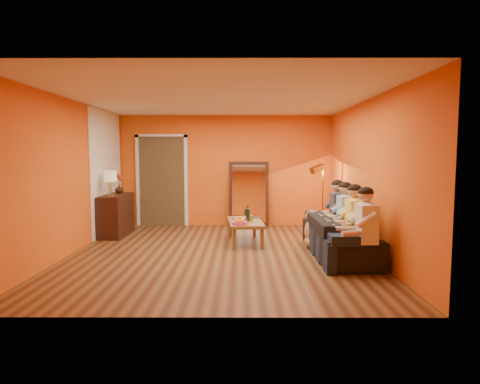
{
  "coord_description": "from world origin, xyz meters",
  "views": [
    {
      "loc": [
        0.37,
        -6.73,
        1.66
      ],
      "look_at": [
        0.35,
        0.5,
        1.0
      ],
      "focal_mm": 30.0,
      "sensor_mm": 36.0,
      "label": 1
    }
  ],
  "objects_px": {
    "table_lamp": "(111,183)",
    "person_far_left": "(366,230)",
    "wine_bottle": "(248,213)",
    "laptop": "(254,217)",
    "dog": "(315,229)",
    "person_mid_right": "(346,218)",
    "sideboard": "(116,215)",
    "sofa": "(339,236)",
    "mirror_frame": "(249,194)",
    "coffee_table": "(245,232)",
    "floor_lamp": "(323,200)",
    "vase": "(119,189)",
    "tumbler": "(251,218)",
    "person_far_right": "(338,213)",
    "person_mid_left": "(355,224)"
  },
  "relations": [
    {
      "from": "sideboard",
      "to": "floor_lamp",
      "type": "height_order",
      "value": "floor_lamp"
    },
    {
      "from": "floor_lamp",
      "to": "table_lamp",
      "type": "bearing_deg",
      "value": 165.33
    },
    {
      "from": "person_far_right",
      "to": "table_lamp",
      "type": "bearing_deg",
      "value": 170.05
    },
    {
      "from": "sideboard",
      "to": "person_far_left",
      "type": "distance_m",
      "value": 5.15
    },
    {
      "from": "coffee_table",
      "to": "person_mid_right",
      "type": "height_order",
      "value": "person_mid_right"
    },
    {
      "from": "table_lamp",
      "to": "person_far_left",
      "type": "height_order",
      "value": "table_lamp"
    },
    {
      "from": "sideboard",
      "to": "person_mid_right",
      "type": "relative_size",
      "value": 0.97
    },
    {
      "from": "person_mid_right",
      "to": "sofa",
      "type": "bearing_deg",
      "value": -142.43
    },
    {
      "from": "person_far_right",
      "to": "vase",
      "type": "relative_size",
      "value": 6.44
    },
    {
      "from": "coffee_table",
      "to": "floor_lamp",
      "type": "relative_size",
      "value": 0.85
    },
    {
      "from": "sideboard",
      "to": "dog",
      "type": "distance_m",
      "value": 4.11
    },
    {
      "from": "coffee_table",
      "to": "laptop",
      "type": "height_order",
      "value": "laptop"
    },
    {
      "from": "person_far_left",
      "to": "wine_bottle",
      "type": "xyz_separation_m",
      "value": [
        -1.63,
        1.93,
        -0.03
      ]
    },
    {
      "from": "floor_lamp",
      "to": "vase",
      "type": "distance_m",
      "value": 4.35
    },
    {
      "from": "tumbler",
      "to": "coffee_table",
      "type": "bearing_deg",
      "value": -135.0
    },
    {
      "from": "table_lamp",
      "to": "wine_bottle",
      "type": "height_order",
      "value": "table_lamp"
    },
    {
      "from": "sideboard",
      "to": "person_far_right",
      "type": "height_order",
      "value": "person_far_right"
    },
    {
      "from": "person_mid_right",
      "to": "vase",
      "type": "distance_m",
      "value": 4.76
    },
    {
      "from": "mirror_frame",
      "to": "sideboard",
      "type": "height_order",
      "value": "mirror_frame"
    },
    {
      "from": "table_lamp",
      "to": "person_mid_right",
      "type": "relative_size",
      "value": 0.42
    },
    {
      "from": "coffee_table",
      "to": "vase",
      "type": "distance_m",
      "value": 2.95
    },
    {
      "from": "coffee_table",
      "to": "person_mid_left",
      "type": "height_order",
      "value": "person_mid_left"
    },
    {
      "from": "wine_bottle",
      "to": "person_far_right",
      "type": "bearing_deg",
      "value": -9.76
    },
    {
      "from": "floor_lamp",
      "to": "person_far_right",
      "type": "distance_m",
      "value": 1.23
    },
    {
      "from": "person_far_right",
      "to": "vase",
      "type": "bearing_deg",
      "value": 163.23
    },
    {
      "from": "person_far_left",
      "to": "vase",
      "type": "height_order",
      "value": "person_far_left"
    },
    {
      "from": "mirror_frame",
      "to": "floor_lamp",
      "type": "relative_size",
      "value": 1.06
    },
    {
      "from": "laptop",
      "to": "coffee_table",
      "type": "bearing_deg",
      "value": -127.1
    },
    {
      "from": "tumbler",
      "to": "vase",
      "type": "distance_m",
      "value": 2.98
    },
    {
      "from": "sideboard",
      "to": "dog",
      "type": "xyz_separation_m",
      "value": [
        3.93,
        -1.2,
        -0.07
      ]
    },
    {
      "from": "vase",
      "to": "mirror_frame",
      "type": "bearing_deg",
      "value": 16.57
    },
    {
      "from": "mirror_frame",
      "to": "person_far_right",
      "type": "relative_size",
      "value": 1.25
    },
    {
      "from": "person_mid_left",
      "to": "tumbler",
      "type": "distance_m",
      "value": 2.21
    },
    {
      "from": "floor_lamp",
      "to": "tumbler",
      "type": "height_order",
      "value": "floor_lamp"
    },
    {
      "from": "mirror_frame",
      "to": "person_mid_right",
      "type": "xyz_separation_m",
      "value": [
        1.58,
        -2.7,
        -0.15
      ]
    },
    {
      "from": "mirror_frame",
      "to": "tumbler",
      "type": "bearing_deg",
      "value": -89.43
    },
    {
      "from": "mirror_frame",
      "to": "person_mid_left",
      "type": "bearing_deg",
      "value": -64.05
    },
    {
      "from": "mirror_frame",
      "to": "laptop",
      "type": "distance_m",
      "value": 1.5
    },
    {
      "from": "person_far_right",
      "to": "sofa",
      "type": "bearing_deg",
      "value": -101.31
    },
    {
      "from": "coffee_table",
      "to": "person_far_right",
      "type": "bearing_deg",
      "value": -16.23
    },
    {
      "from": "table_lamp",
      "to": "floor_lamp",
      "type": "bearing_deg",
      "value": 6.02
    },
    {
      "from": "laptop",
      "to": "sofa",
      "type": "bearing_deg",
      "value": -54.0
    },
    {
      "from": "table_lamp",
      "to": "person_far_right",
      "type": "bearing_deg",
      "value": -9.95
    },
    {
      "from": "sideboard",
      "to": "sofa",
      "type": "height_order",
      "value": "sideboard"
    },
    {
      "from": "laptop",
      "to": "wine_bottle",
      "type": "bearing_deg",
      "value": -117.89
    },
    {
      "from": "table_lamp",
      "to": "sideboard",
      "type": "bearing_deg",
      "value": 90.0
    },
    {
      "from": "vase",
      "to": "laptop",
      "type": "bearing_deg",
      "value": -12.5
    },
    {
      "from": "person_mid_right",
      "to": "coffee_table",
      "type": "bearing_deg",
      "value": 152.37
    },
    {
      "from": "dog",
      "to": "person_mid_right",
      "type": "height_order",
      "value": "person_mid_right"
    },
    {
      "from": "dog",
      "to": "person_far_right",
      "type": "xyz_separation_m",
      "value": [
        0.44,
        0.13,
        0.26
      ]
    }
  ]
}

